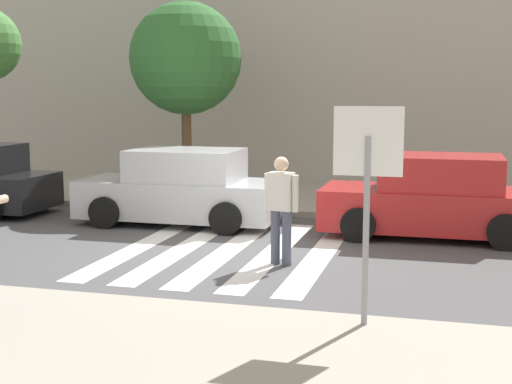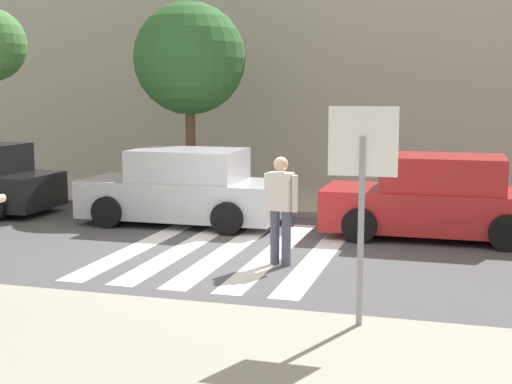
# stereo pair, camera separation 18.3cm
# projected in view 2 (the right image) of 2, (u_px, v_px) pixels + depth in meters

# --- Properties ---
(ground_plane) EXTENTS (120.00, 120.00, 0.00)m
(ground_plane) POSITION_uv_depth(u_px,v_px,m) (225.00, 253.00, 12.16)
(ground_plane) COLOR #4C4C4F
(sidewalk_far) EXTENTS (60.00, 4.80, 0.14)m
(sidewalk_far) POSITION_uv_depth(u_px,v_px,m) (301.00, 198.00, 17.86)
(sidewalk_far) COLOR #9E998C
(sidewalk_far) RESTS_ON ground
(building_facade_far) EXTENTS (56.00, 4.00, 7.20)m
(building_facade_far) POSITION_uv_depth(u_px,v_px,m) (333.00, 61.00, 21.53)
(building_facade_far) COLOR #ADA89E
(building_facade_far) RESTS_ON ground
(crosswalk_stripe_0) EXTENTS (0.44, 5.20, 0.01)m
(crosswalk_stripe_0) POSITION_uv_depth(u_px,v_px,m) (145.00, 244.00, 12.79)
(crosswalk_stripe_0) COLOR silver
(crosswalk_stripe_0) RESTS_ON ground
(crosswalk_stripe_1) EXTENTS (0.44, 5.20, 0.01)m
(crosswalk_stripe_1) POSITION_uv_depth(u_px,v_px,m) (186.00, 247.00, 12.57)
(crosswalk_stripe_1) COLOR silver
(crosswalk_stripe_1) RESTS_ON ground
(crosswalk_stripe_2) EXTENTS (0.44, 5.20, 0.01)m
(crosswalk_stripe_2) POSITION_uv_depth(u_px,v_px,m) (229.00, 250.00, 12.35)
(crosswalk_stripe_2) COLOR silver
(crosswalk_stripe_2) RESTS_ON ground
(crosswalk_stripe_3) EXTENTS (0.44, 5.20, 0.01)m
(crosswalk_stripe_3) POSITION_uv_depth(u_px,v_px,m) (274.00, 253.00, 12.13)
(crosswalk_stripe_3) COLOR silver
(crosswalk_stripe_3) RESTS_ON ground
(crosswalk_stripe_4) EXTENTS (0.44, 5.20, 0.01)m
(crosswalk_stripe_4) POSITION_uv_depth(u_px,v_px,m) (320.00, 256.00, 11.91)
(crosswalk_stripe_4) COLOR silver
(crosswalk_stripe_4) RESTS_ON ground
(stop_sign) EXTENTS (0.76, 0.08, 2.45)m
(stop_sign) POSITION_uv_depth(u_px,v_px,m) (362.00, 168.00, 7.78)
(stop_sign) COLOR gray
(stop_sign) RESTS_ON sidewalk_near
(pedestrian_crossing) EXTENTS (0.57, 0.31, 1.72)m
(pedestrian_crossing) POSITION_uv_depth(u_px,v_px,m) (281.00, 204.00, 11.19)
(pedestrian_crossing) COLOR #474C60
(pedestrian_crossing) RESTS_ON ground
(parked_car_silver) EXTENTS (4.10, 1.92, 1.55)m
(parked_car_silver) POSITION_uv_depth(u_px,v_px,m) (184.00, 189.00, 14.70)
(parked_car_silver) COLOR #B7BABF
(parked_car_silver) RESTS_ON ground
(parked_car_red) EXTENTS (4.10, 1.92, 1.55)m
(parked_car_red) POSITION_uv_depth(u_px,v_px,m) (436.00, 199.00, 13.32)
(parked_car_red) COLOR red
(parked_car_red) RESTS_ON ground
(street_tree_center) EXTENTS (2.73, 2.73, 4.73)m
(street_tree_center) POSITION_uv_depth(u_px,v_px,m) (190.00, 59.00, 17.29)
(street_tree_center) COLOR brown
(street_tree_center) RESTS_ON sidewalk_far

